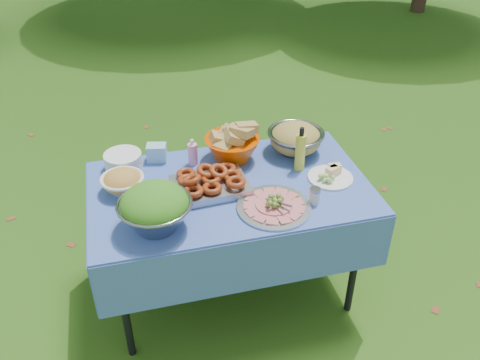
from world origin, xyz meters
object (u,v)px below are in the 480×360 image
Objects in this scene: pasta_bowl_steel at (296,138)px; oil_bottle at (300,149)px; salad_bowl at (155,208)px; bread_bowl at (232,143)px; plate_stack at (123,161)px; charcuterie_platter at (274,201)px; picnic_table at (231,241)px.

oil_bottle is at bearing -102.27° from pasta_bowl_steel.
salad_bowl is 1.11× the size of bread_bowl.
salad_bowl is at bearing -134.03° from bread_bowl.
plate_stack reaches higher than charcuterie_platter.
picnic_table is 0.56m from bread_bowl.
oil_bottle reaches higher than picnic_table.
charcuterie_platter is at bearing 0.41° from salad_bowl.
charcuterie_platter reaches higher than picnic_table.
pasta_bowl_steel is (0.86, 0.50, -0.03)m from salad_bowl.
plate_stack is 0.98m from pasta_bowl_steel.
oil_bottle is at bearing 51.71° from charcuterie_platter.
pasta_bowl_steel is at bearing -3.41° from plate_stack.
pasta_bowl_steel is at bearing 30.05° from salad_bowl.
pasta_bowl_steel is 0.87× the size of charcuterie_platter.
bread_bowl is 0.96× the size of pasta_bowl_steel.
picnic_table is 7.08× the size of plate_stack.
salad_bowl is at bearing -179.59° from charcuterie_platter.
salad_bowl reaches higher than bread_bowl.
bread_bowl is at bearing 100.19° from charcuterie_platter.
oil_bottle reaches higher than bread_bowl.
picnic_table is 0.68m from salad_bowl.
picnic_table is at bearing -31.04° from plate_stack.
plate_stack is 0.97m from oil_bottle.
charcuterie_platter is 0.40m from oil_bottle.
picnic_table is at bearing -150.17° from pasta_bowl_steel.
bread_bowl is (0.49, 0.50, -0.01)m from salad_bowl.
salad_bowl is (-0.41, -0.24, 0.49)m from picnic_table.
plate_stack is at bearing 165.42° from oil_bottle.
pasta_bowl_steel is (0.98, -0.06, 0.04)m from plate_stack.
plate_stack is at bearing 176.59° from pasta_bowl_steel.
oil_bottle is (-0.04, -0.19, 0.04)m from pasta_bowl_steel.
salad_bowl reaches higher than pasta_bowl_steel.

